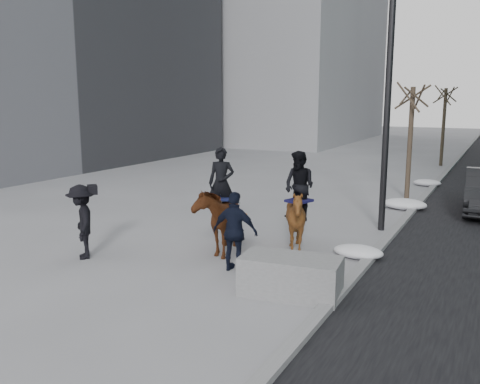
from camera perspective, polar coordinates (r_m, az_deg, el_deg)
The scene contains 11 objects.
ground at distance 11.59m, azimuth -2.80°, elevation -8.27°, with size 120.00×120.00×0.00m, color gray.
curb at distance 19.95m, azimuth 19.81°, elevation -0.72°, with size 0.25×90.00×0.12m, color gray.
planter at distance 9.88m, azimuth 5.71°, elevation -9.38°, with size 1.89×0.94×0.75m, color gray.
tree_near at distance 19.93m, azimuth 18.57°, elevation 5.85°, with size 1.20×1.20×4.59m, color #372C21, non-canonical shape.
tree_far at distance 30.38m, azimuth 21.90°, elevation 7.20°, with size 1.20×1.20×4.73m, color #33281E, non-canonical shape.
mounted_left at distance 12.45m, azimuth -2.38°, elevation -2.40°, with size 1.47×2.16×2.56m.
mounted_right at distance 12.36m, azimuth 6.42°, elevation -2.34°, with size 1.70×1.81×2.48m.
feeder at distance 11.03m, azimuth -0.55°, elevation -4.49°, with size 1.06×0.90×1.75m.
camera_crew at distance 12.46m, azimuth -17.36°, elevation -3.17°, with size 1.27×1.25×1.75m.
lamppost at distance 14.82m, azimuth 16.57°, elevation 14.98°, with size 0.25×0.97×9.09m.
snow_piles at distance 17.79m, azimuth 17.83°, elevation -1.56°, with size 1.44×11.99×0.37m.
Camera 1 is at (5.61, -9.43, 3.73)m, focal length 38.00 mm.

